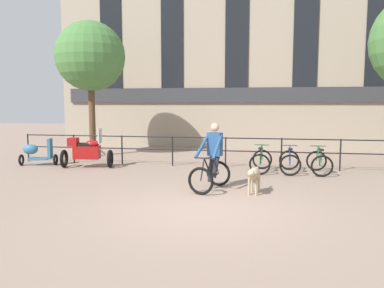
{
  "coord_description": "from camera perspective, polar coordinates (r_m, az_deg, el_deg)",
  "views": [
    {
      "loc": [
        1.12,
        -7.56,
        2.21
      ],
      "look_at": [
        -0.75,
        2.86,
        1.05
      ],
      "focal_mm": 35.0,
      "sensor_mm": 36.0,
      "label": 1
    }
  ],
  "objects": [
    {
      "name": "ground_plane",
      "position": [
        7.95,
        1.71,
        -9.88
      ],
      "size": [
        60.0,
        60.0,
        0.0
      ],
      "primitive_type": "plane",
      "color": "gray"
    },
    {
      "name": "canal_railing",
      "position": [
        12.9,
        5.14,
        -0.46
      ],
      "size": [
        15.05,
        0.05,
        1.05
      ],
      "color": "black",
      "rests_on": "ground_plane"
    },
    {
      "name": "building_facade",
      "position": [
        18.78,
        6.9,
        14.61
      ],
      "size": [
        18.0,
        0.72,
        9.96
      ],
      "color": "gray",
      "rests_on": "ground_plane"
    },
    {
      "name": "cyclist_with_bike",
      "position": [
        9.6,
        3.1,
        -2.42
      ],
      "size": [
        0.99,
        1.32,
        1.7
      ],
      "rotation": [
        0.0,
        0.0,
        -0.29
      ],
      "color": "black",
      "rests_on": "ground_plane"
    },
    {
      "name": "dog",
      "position": [
        9.24,
        9.4,
        -4.67
      ],
      "size": [
        0.37,
        0.95,
        0.66
      ],
      "rotation": [
        0.0,
        0.0,
        -0.18
      ],
      "color": "tan",
      "rests_on": "ground_plane"
    },
    {
      "name": "parked_motorcycle",
      "position": [
        13.33,
        -15.79,
        -1.09
      ],
      "size": [
        1.79,
        0.91,
        1.35
      ],
      "rotation": [
        0.0,
        0.0,
        1.75
      ],
      "color": "black",
      "rests_on": "ground_plane"
    },
    {
      "name": "parked_bicycle_near_lamp",
      "position": [
        12.24,
        10.47,
        -2.55
      ],
      "size": [
        0.74,
        1.16,
        0.86
      ],
      "rotation": [
        0.0,
        0.0,
        3.06
      ],
      "color": "black",
      "rests_on": "ground_plane"
    },
    {
      "name": "parked_bicycle_mid_left",
      "position": [
        12.28,
        14.66,
        -2.63
      ],
      "size": [
        0.71,
        1.14,
        0.86
      ],
      "rotation": [
        0.0,
        0.0,
        3.1
      ],
      "color": "black",
      "rests_on": "ground_plane"
    },
    {
      "name": "parked_bicycle_mid_right",
      "position": [
        12.39,
        18.81,
        -2.68
      ],
      "size": [
        0.67,
        1.12,
        0.86
      ],
      "rotation": [
        0.0,
        0.0,
        3.15
      ],
      "color": "black",
      "rests_on": "ground_plane"
    },
    {
      "name": "parked_scooter",
      "position": [
        14.4,
        -22.55,
        -1.21
      ],
      "size": [
        1.34,
        0.68,
        0.96
      ],
      "rotation": [
        0.0,
        0.0,
        1.8
      ],
      "color": "black",
      "rests_on": "ground_plane"
    },
    {
      "name": "tree_canalside_left",
      "position": [
        16.13,
        -15.23,
        12.69
      ],
      "size": [
        2.82,
        2.82,
        5.51
      ],
      "color": "brown",
      "rests_on": "ground_plane"
    }
  ]
}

